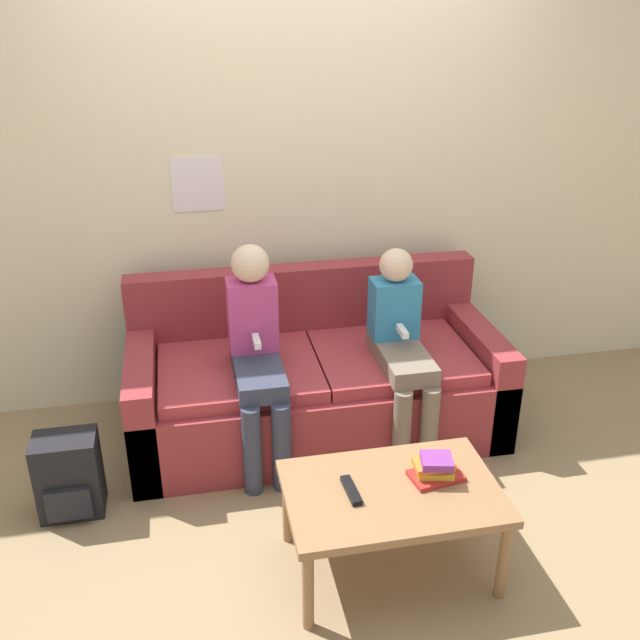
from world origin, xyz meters
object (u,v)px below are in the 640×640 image
object	(u,v)px
coffee_table	(392,498)
person_right	(401,343)
tv_remote	(351,490)
backpack	(69,476)
person_left	(256,347)
couch	(315,382)

from	to	relation	value
coffee_table	person_right	world-z (taller)	person_right
tv_remote	backpack	size ratio (longest dim) A/B	0.44
person_left	person_right	distance (m)	0.73
person_right	tv_remote	xyz separation A→B (m)	(-0.47, -0.88, -0.17)
couch	backpack	xyz separation A→B (m)	(-1.23, -0.47, -0.08)
backpack	person_left	bearing A→B (deg)	16.91
tv_remote	backpack	bearing A→B (deg)	148.21
coffee_table	backpack	distance (m)	1.48
person_left	backpack	xyz separation A→B (m)	(-0.90, -0.27, -0.42)
couch	tv_remote	world-z (taller)	couch
couch	person_left	world-z (taller)	person_left
person_right	backpack	bearing A→B (deg)	-170.90
backpack	couch	bearing A→B (deg)	20.96
person_left	tv_remote	world-z (taller)	person_left
backpack	coffee_table	bearing A→B (deg)	-25.42
person_right	tv_remote	size ratio (longest dim) A/B	5.96
person_right	tv_remote	world-z (taller)	person_right
coffee_table	tv_remote	bearing A→B (deg)	176.13
coffee_table	person_left	distance (m)	1.03
coffee_table	backpack	xyz separation A→B (m)	(-1.32, 0.63, -0.16)
tv_remote	coffee_table	bearing A→B (deg)	-7.59
person_left	tv_remote	xyz separation A→B (m)	(0.26, -0.89, -0.21)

